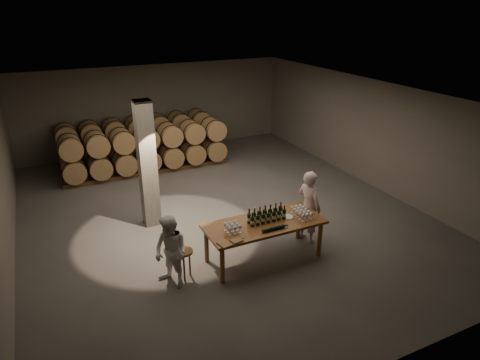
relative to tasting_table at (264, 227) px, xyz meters
name	(u,v)px	position (x,y,z in m)	size (l,w,h in m)	color
room	(147,165)	(-1.80, 2.70, 0.80)	(12.00, 12.00, 12.00)	#53504E
tasting_table	(264,227)	(0.00, 0.00, 0.00)	(2.60, 1.10, 0.90)	brown
barrel_stack_back	(137,137)	(-0.96, 7.70, 0.03)	(5.48, 0.95, 1.57)	brown
barrel_stack_front	(147,148)	(-0.96, 6.30, 0.03)	(5.48, 0.95, 1.57)	brown
bottle_cluster	(267,216)	(0.08, 0.04, 0.23)	(0.87, 0.24, 0.35)	black
lying_bottles	(274,228)	(0.02, -0.37, 0.14)	(0.61, 0.08, 0.08)	black
glass_cluster_left	(233,226)	(-0.77, -0.05, 0.24)	(0.31, 0.31, 0.19)	silver
glass_cluster_right	(302,211)	(0.89, -0.09, 0.23)	(0.30, 0.52, 0.17)	silver
plate	(287,217)	(0.58, 0.00, 0.11)	(0.26, 0.26, 0.01)	white
notebook_near	(236,240)	(-0.87, -0.44, 0.12)	(0.22, 0.18, 0.03)	olive
notebook_corner	(225,244)	(-1.13, -0.45, 0.12)	(0.21, 0.27, 0.02)	olive
pen	(242,238)	(-0.72, -0.40, 0.11)	(0.01, 0.01, 0.13)	black
stool	(184,256)	(-1.81, 0.09, -0.28)	(0.38, 0.38, 0.63)	brown
person_man	(309,207)	(1.33, 0.26, 0.09)	(0.64, 0.42, 1.77)	beige
person_woman	(171,252)	(-2.10, -0.04, -0.04)	(0.74, 0.58, 1.52)	white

